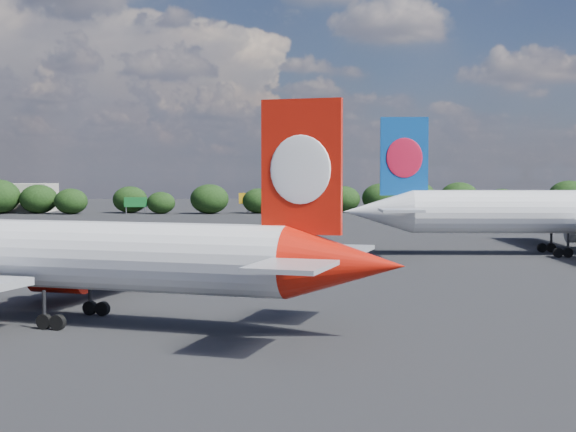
{
  "coord_description": "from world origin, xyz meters",
  "views": [
    {
      "loc": [
        13.84,
        -39.52,
        10.7
      ],
      "look_at": [
        16.0,
        12.0,
        8.0
      ],
      "focal_mm": 50.0,
      "sensor_mm": 36.0,
      "label": 1
    }
  ],
  "objects": [
    {
      "name": "billboard_yellow",
      "position": [
        12.0,
        182.0,
        3.87
      ],
      "size": [
        5.0,
        0.3,
        5.5
      ],
      "color": "gold",
      "rests_on": "ground"
    },
    {
      "name": "ground",
      "position": [
        0.0,
        60.0,
        0.0
      ],
      "size": [
        500.0,
        500.0,
        0.0
      ],
      "primitive_type": "plane",
      "color": "black",
      "rests_on": "ground"
    },
    {
      "name": "china_southern_airliner",
      "position": [
        54.51,
        64.52,
        5.54
      ],
      "size": [
        55.77,
        53.01,
        18.21
      ],
      "color": "silver",
      "rests_on": "ground"
    },
    {
      "name": "highway_sign",
      "position": [
        -18.0,
        176.0,
        3.13
      ],
      "size": [
        6.0,
        0.3,
        4.5
      ],
      "color": "#136125",
      "rests_on": "ground"
    },
    {
      "name": "qantas_airliner",
      "position": [
        0.06,
        18.76,
        4.74
      ],
      "size": [
        46.34,
        44.54,
        15.58
      ],
      "color": "silver",
      "rests_on": "ground"
    },
    {
      "name": "horizon_treeline",
      "position": [
        8.23,
        181.03,
        3.95
      ],
      "size": [
        205.6,
        16.38,
        9.29
      ],
      "color": "black",
      "rests_on": "ground"
    }
  ]
}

